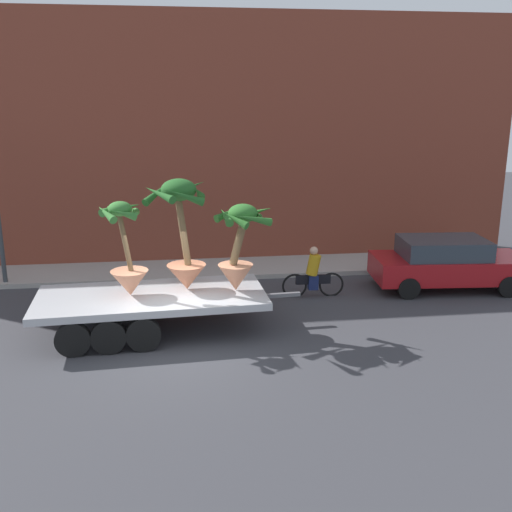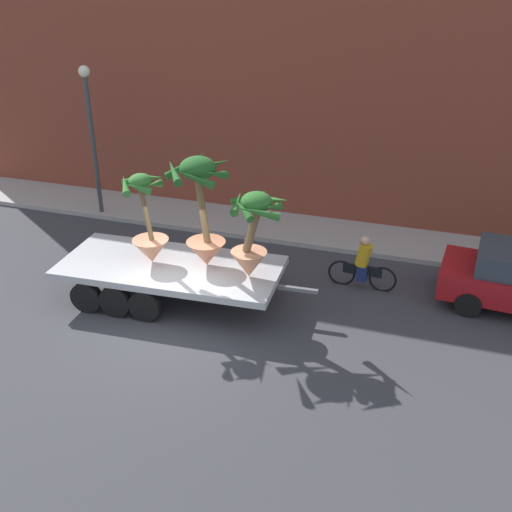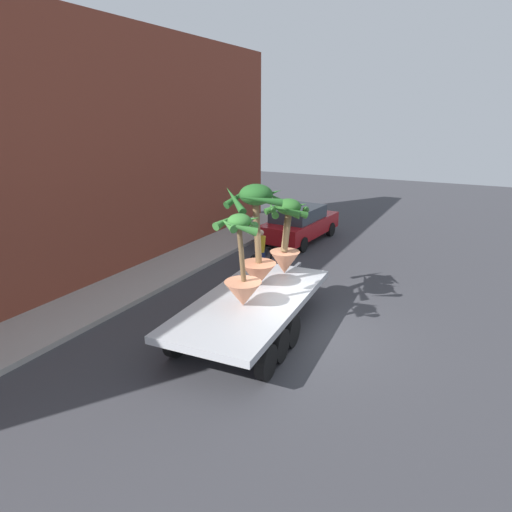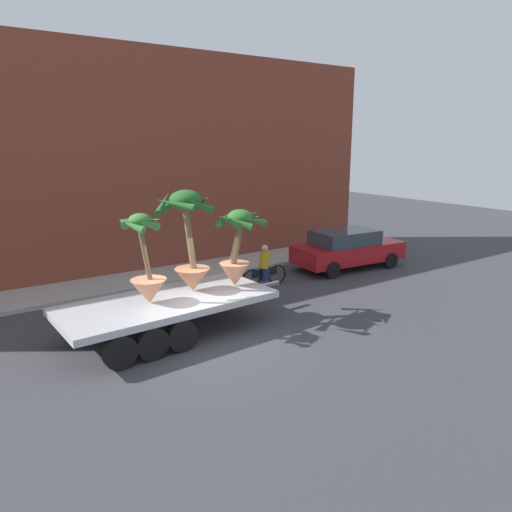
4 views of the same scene
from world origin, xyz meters
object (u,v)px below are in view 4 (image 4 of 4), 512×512
potted_palm_front (146,269)px  parked_car (347,248)px  flatbed_trailer (159,309)px  cyclist (265,268)px  potted_palm_rear (237,248)px  potted_palm_middle (189,241)px

potted_palm_front → parked_car: (9.32, 2.25, -1.06)m
potted_palm_front → parked_car: size_ratio=0.50×
flatbed_trailer → cyclist: 5.26m
potted_palm_rear → parked_car: size_ratio=0.47×
potted_palm_middle → cyclist: size_ratio=1.53×
potted_palm_rear → parked_car: 7.06m
potted_palm_middle → potted_palm_front: size_ratio=1.20×
potted_palm_front → parked_car: bearing=13.6°
flatbed_trailer → cyclist: size_ratio=3.62×
potted_palm_rear → potted_palm_front: potted_palm_front is taller
flatbed_trailer → parked_car: size_ratio=1.42×
potted_palm_front → flatbed_trailer: bearing=-0.9°
flatbed_trailer → potted_palm_rear: 2.77m
potted_palm_middle → potted_palm_rear: bearing=-10.7°
flatbed_trailer → cyclist: (4.82, 2.09, -0.10)m
cyclist → parked_car: bearing=2.3°
potted_palm_rear → flatbed_trailer: bearing=-179.1°
flatbed_trailer → potted_palm_middle: potted_palm_middle is taller
potted_palm_middle → cyclist: bearing=25.4°
potted_palm_rear → cyclist: potted_palm_rear is taller
potted_palm_rear → parked_car: bearing=18.6°
cyclist → flatbed_trailer: bearing=-156.6°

